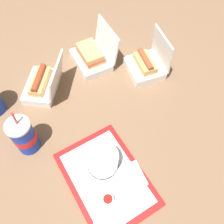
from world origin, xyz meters
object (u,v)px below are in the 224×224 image
at_px(food_tray, 106,179).
at_px(clamshell_hotdog_front, 147,64).
at_px(clamshell_hotdog_center, 43,84).
at_px(clamshell_sandwich_corner, 92,56).
at_px(cake_container, 103,160).
at_px(ketchup_cup, 108,200).
at_px(soda_cup_right, 24,136).
at_px(plastic_fork, 95,209).

distance_m(food_tray, clamshell_hotdog_front, 0.56).
distance_m(clamshell_hotdog_center, clamshell_sandwich_corner, 0.27).
height_order(cake_container, clamshell_sandwich_corner, clamshell_sandwich_corner).
bearing_deg(cake_container, clamshell_sandwich_corner, -35.48).
distance_m(ketchup_cup, clamshell_sandwich_corner, 0.66).
bearing_deg(clamshell_hotdog_front, food_tray, 119.11).
relative_size(food_tray, clamshell_hotdog_center, 1.62).
height_order(clamshell_sandwich_corner, soda_cup_right, soda_cup_right).
distance_m(food_tray, plastic_fork, 0.11).
bearing_deg(clamshell_sandwich_corner, cake_container, 144.52).
distance_m(clamshell_hotdog_center, soda_cup_right, 0.28).
distance_m(clamshell_sandwich_corner, soda_cup_right, 0.50).
bearing_deg(ketchup_cup, clamshell_hotdog_center, -11.34).
height_order(clamshell_hotdog_center, clamshell_hotdog_front, clamshell_hotdog_front).
height_order(ketchup_cup, soda_cup_right, soda_cup_right).
distance_m(plastic_fork, clamshell_sandwich_corner, 0.69).
bearing_deg(ketchup_cup, soda_cup_right, 13.53).
xyz_separation_m(clamshell_hotdog_front, soda_cup_right, (0.03, 0.62, 0.04)).
relative_size(clamshell_hotdog_center, clamshell_hotdog_front, 1.17).
bearing_deg(clamshell_sandwich_corner, clamshell_hotdog_center, 86.06).
xyz_separation_m(cake_container, ketchup_cup, (-0.11, 0.07, -0.03)).
distance_m(food_tray, soda_cup_right, 0.34).
relative_size(food_tray, clamshell_hotdog_front, 1.90).
height_order(cake_container, clamshell_hotdog_center, clamshell_hotdog_center).
bearing_deg(plastic_fork, soda_cup_right, 46.16).
height_order(food_tray, plastic_fork, plastic_fork).
xyz_separation_m(cake_container, clamshell_sandwich_corner, (0.43, -0.31, -0.01)).
bearing_deg(soda_cup_right, ketchup_cup, -166.47).
relative_size(cake_container, clamshell_hotdog_front, 0.55).
bearing_deg(soda_cup_right, clamshell_hotdog_front, -92.86).
bearing_deg(cake_container, plastic_fork, 129.72).
relative_size(cake_container, ketchup_cup, 2.96).
distance_m(ketchup_cup, soda_cup_right, 0.38).
bearing_deg(soda_cup_right, plastic_fork, -174.01).
bearing_deg(clamshell_sandwich_corner, ketchup_cup, 144.96).
relative_size(food_tray, ketchup_cup, 10.30).
bearing_deg(clamshell_sandwich_corner, plastic_fork, 141.10).
relative_size(cake_container, soda_cup_right, 0.53).
height_order(ketchup_cup, clamshell_hotdog_center, clamshell_hotdog_center).
relative_size(cake_container, clamshell_hotdog_center, 0.47).
distance_m(plastic_fork, clamshell_hotdog_center, 0.58).
relative_size(cake_container, clamshell_sandwich_corner, 0.51).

